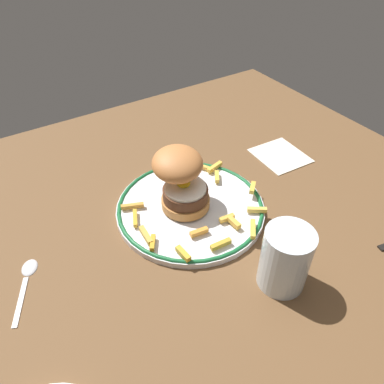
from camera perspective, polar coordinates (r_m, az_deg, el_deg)
ground_plane at (r=76.04cm, az=-1.33°, el=-2.77°), size 111.65×90.47×4.00cm
dinner_plate at (r=72.57cm, az=0.00°, el=-2.26°), size 28.88×28.88×1.60cm
burger at (r=68.78cm, az=-1.60°, el=1.94°), size 12.61×13.10×11.56cm
fries_pile at (r=69.45cm, az=1.69°, el=-3.27°), size 25.94×23.11×1.81cm
water_glass at (r=59.93cm, az=14.06°, el=-10.37°), size 7.66×7.66×10.91cm
spoon at (r=68.29cm, az=-24.11°, el=-11.15°), size 7.01×12.83×0.90cm
napkin at (r=89.86cm, az=13.44°, el=5.54°), size 11.43×12.25×0.40cm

